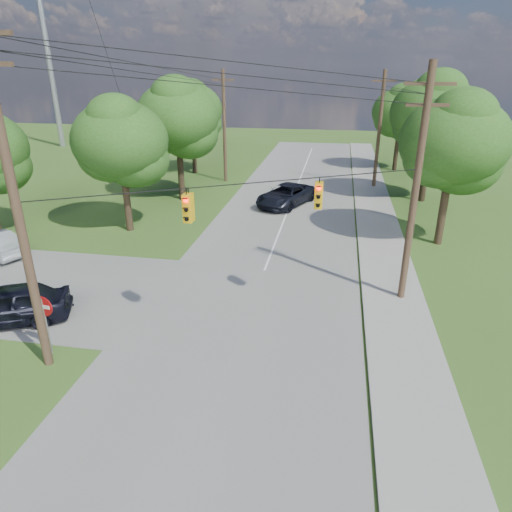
% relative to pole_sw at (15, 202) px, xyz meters
% --- Properties ---
extents(ground, '(140.00, 140.00, 0.00)m').
position_rel_pole_sw_xyz_m(ground, '(4.60, -0.40, -6.23)').
color(ground, '#385A1E').
rests_on(ground, ground).
extents(main_road, '(10.00, 100.00, 0.03)m').
position_rel_pole_sw_xyz_m(main_road, '(6.60, 4.60, -6.21)').
color(main_road, gray).
rests_on(main_road, ground).
extents(sidewalk_east, '(2.60, 100.00, 0.12)m').
position_rel_pole_sw_xyz_m(sidewalk_east, '(13.30, 4.60, -6.17)').
color(sidewalk_east, gray).
rests_on(sidewalk_east, ground).
extents(pole_sw, '(2.00, 0.32, 12.00)m').
position_rel_pole_sw_xyz_m(pole_sw, '(0.00, 0.00, 0.00)').
color(pole_sw, '#4C3627').
rests_on(pole_sw, ground).
extents(pole_ne, '(2.00, 0.32, 10.50)m').
position_rel_pole_sw_xyz_m(pole_ne, '(13.50, 7.60, -0.76)').
color(pole_ne, '#4C3627').
rests_on(pole_ne, ground).
extents(pole_north_e, '(2.00, 0.32, 10.00)m').
position_rel_pole_sw_xyz_m(pole_north_e, '(13.50, 29.60, -1.10)').
color(pole_north_e, '#4C3627').
rests_on(pole_north_e, ground).
extents(pole_north_w, '(2.00, 0.32, 10.00)m').
position_rel_pole_sw_xyz_m(pole_north_w, '(-0.40, 29.60, -1.10)').
color(pole_north_w, '#4C3627').
rests_on(pole_north_w, ground).
extents(power_lines, '(13.93, 29.62, 4.93)m').
position_rel_pole_sw_xyz_m(power_lines, '(6.10, 11.14, 2.93)').
color(power_lines, black).
rests_on(power_lines, ground).
extents(traffic_signals, '(4.91, 3.27, 1.05)m').
position_rel_pole_sw_xyz_m(traffic_signals, '(7.15, 4.03, -0.73)').
color(traffic_signals, '#ECB30D').
rests_on(traffic_signals, ground).
extents(tree_w_near, '(6.00, 6.00, 8.40)m').
position_rel_pole_sw_xyz_m(tree_w_near, '(-3.40, 14.60, -0.30)').
color(tree_w_near, '#3D2C1E').
rests_on(tree_w_near, ground).
extents(tree_w_mid, '(6.40, 6.40, 9.22)m').
position_rel_pole_sw_xyz_m(tree_w_mid, '(-2.40, 22.60, 0.35)').
color(tree_w_mid, '#3D2C1E').
rests_on(tree_w_mid, ground).
extents(tree_w_far, '(6.00, 6.00, 8.73)m').
position_rel_pole_sw_xyz_m(tree_w_far, '(-4.40, 32.60, 0.02)').
color(tree_w_far, '#3D2C1E').
rests_on(tree_w_far, ground).
extents(tree_e_near, '(6.20, 6.20, 8.81)m').
position_rel_pole_sw_xyz_m(tree_e_near, '(16.60, 15.60, 0.02)').
color(tree_e_near, '#3D2C1E').
rests_on(tree_e_near, ground).
extents(tree_e_mid, '(6.60, 6.60, 9.64)m').
position_rel_pole_sw_xyz_m(tree_e_mid, '(17.10, 25.60, 0.68)').
color(tree_e_mid, '#3D2C1E').
rests_on(tree_e_mid, ground).
extents(tree_e_far, '(5.80, 5.80, 8.32)m').
position_rel_pole_sw_xyz_m(tree_e_far, '(16.10, 37.60, -0.31)').
color(tree_e_far, '#3D2C1E').
rests_on(tree_e_far, ground).
extents(car_cross_dark, '(5.44, 3.91, 1.72)m').
position_rel_pole_sw_xyz_m(car_cross_dark, '(-3.28, 2.32, -5.34)').
color(car_cross_dark, black).
rests_on(car_cross_dark, cross_road).
extents(car_main_north, '(4.79, 6.49, 1.64)m').
position_rel_pole_sw_xyz_m(car_main_north, '(6.26, 22.24, -5.38)').
color(car_main_north, black).
rests_on(car_main_north, main_road).
extents(do_not_enter_sign, '(0.82, 0.14, 2.47)m').
position_rel_pole_sw_xyz_m(do_not_enter_sign, '(-0.25, 0.60, -4.43)').
color(do_not_enter_sign, '#96999B').
rests_on(do_not_enter_sign, ground).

